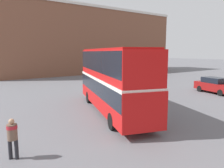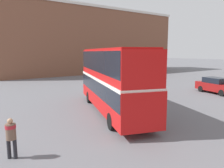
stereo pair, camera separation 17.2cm
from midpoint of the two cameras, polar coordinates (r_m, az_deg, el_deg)
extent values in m
plane|color=slate|center=(17.11, 1.92, -6.83)|extent=(240.00, 240.00, 0.00)
cube|color=brown|center=(49.01, -6.41, 10.75)|extent=(9.81, 39.64, 13.12)
cube|color=silver|center=(49.77, -6.55, 18.60)|extent=(10.11, 39.94, 0.50)
cube|color=red|center=(16.33, -0.30, -2.29)|extent=(11.68, 6.02, 2.08)
cube|color=red|center=(16.07, -0.31, 5.09)|extent=(11.49, 5.90, 2.11)
cube|color=black|center=(16.25, -0.30, -0.66)|extent=(11.58, 6.02, 1.02)
cube|color=black|center=(16.06, -0.31, 6.00)|extent=(11.34, 5.87, 1.44)
cube|color=silver|center=(16.16, -0.31, 1.45)|extent=(11.58, 6.01, 0.20)
cube|color=#A91111|center=(16.05, -0.31, 9.04)|extent=(10.95, 5.57, 0.10)
cylinder|color=black|center=(13.62, 8.78, -8.75)|extent=(1.04, 0.60, 1.00)
cylinder|color=black|center=(12.84, -0.32, -9.72)|extent=(1.04, 0.60, 1.00)
cylinder|color=black|center=(20.07, -0.10, -3.09)|extent=(1.04, 0.60, 1.00)
cylinder|color=black|center=(19.55, -6.36, -3.45)|extent=(1.04, 0.60, 1.00)
cylinder|color=#232328|center=(10.54, -25.48, -15.15)|extent=(0.16, 0.16, 0.85)
cylinder|color=#232328|center=(10.42, -24.13, -15.32)|extent=(0.16, 0.16, 0.85)
cylinder|color=brown|center=(10.21, -25.07, -11.29)|extent=(0.57, 0.57, 0.67)
cylinder|color=#B2232D|center=(10.14, -25.15, -10.14)|extent=(0.61, 0.61, 0.15)
sphere|color=tan|center=(10.07, -25.24, -8.82)|extent=(0.23, 0.23, 0.23)
cube|color=navy|center=(36.66, 6.61, 2.34)|extent=(4.41, 2.15, 0.78)
cube|color=black|center=(36.46, 6.79, 3.35)|extent=(2.34, 1.82, 0.55)
cylinder|color=black|center=(37.24, 4.32, 1.94)|extent=(0.68, 0.27, 0.67)
cylinder|color=black|center=(38.25, 6.36, 2.08)|extent=(0.68, 0.27, 0.67)
cylinder|color=black|center=(35.14, 6.86, 1.52)|extent=(0.68, 0.27, 0.67)
cylinder|color=black|center=(36.20, 8.94, 1.68)|extent=(0.68, 0.27, 0.67)
cube|color=maroon|center=(26.41, 25.17, -0.65)|extent=(4.73, 2.64, 0.85)
cube|color=black|center=(26.44, 24.97, 0.93)|extent=(2.60, 2.03, 0.58)
cylinder|color=black|center=(24.99, 26.31, -2.06)|extent=(0.70, 0.35, 0.67)
cylinder|color=black|center=(27.96, 24.06, -0.90)|extent=(0.70, 0.35, 0.67)
cylinder|color=black|center=(26.80, 21.77, -1.14)|extent=(0.70, 0.35, 0.67)
camera|label=1|loc=(0.09, -90.30, -0.04)|focal=35.00mm
camera|label=2|loc=(0.09, 89.70, 0.04)|focal=35.00mm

